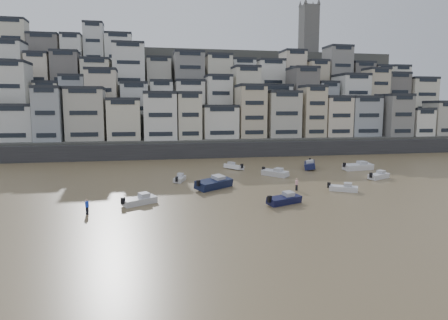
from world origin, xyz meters
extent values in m
plane|color=olive|center=(0.00, 0.00, 0.00)|extent=(400.00, 400.00, 0.00)
cube|color=#38383A|center=(10.00, 65.00, 1.75)|extent=(140.00, 3.00, 3.50)
cube|color=#4C4C47|center=(15.00, 72.00, 2.00)|extent=(140.00, 14.00, 4.00)
cube|color=#4C4C47|center=(15.00, 84.00, 5.00)|extent=(140.00, 14.00, 10.00)
cube|color=#4C4C47|center=(15.00, 96.00, 9.00)|extent=(140.00, 14.00, 18.00)
cube|color=#4C4C47|center=(15.00, 108.00, 13.00)|extent=(140.00, 16.00, 26.00)
cube|color=#4C4C47|center=(15.00, 122.00, 16.00)|extent=(140.00, 18.00, 32.00)
cube|color=#66635E|center=(55.00, 120.00, 41.00)|extent=(6.00, 6.00, 18.00)
camera|label=1|loc=(-7.51, -27.44, 11.66)|focal=32.00mm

